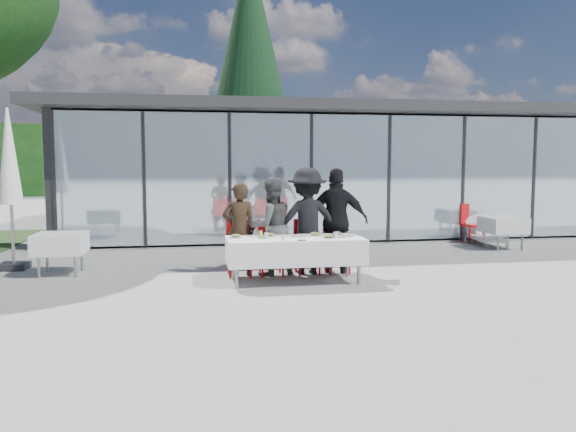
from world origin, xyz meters
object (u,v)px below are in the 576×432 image
object	(u,v)px
plate_extra	(329,237)
lounger	(483,234)
diner_c	(307,221)
diner_chair_d	(336,243)
diner_chair_a	(239,245)
spare_table_right	(503,225)
diner_a	(239,230)
plate_c	(315,235)
juice_bottle	(261,235)
dining_table	(295,250)
plate_b	(270,235)
conifer_tree	(250,60)
spare_chair_b	(492,219)
plate_d	(337,234)
spare_table_left	(60,244)
folded_eyeglasses	(302,240)
spare_chair_a	(471,221)
diner_d	(337,221)
plate_a	(236,236)
market_umbrella	(9,166)
diner_chair_c	(307,244)
diner_chair_b	(271,244)
diner_b	(271,227)

from	to	relation	value
plate_extra	lounger	world-z (taller)	plate_extra
diner_c	diner_chair_d	bearing A→B (deg)	-174.36
diner_chair_a	spare_table_right	size ratio (longest dim) A/B	1.13
diner_a	diner_chair_a	world-z (taller)	diner_a
plate_c	juice_bottle	xyz separation A→B (m)	(-0.94, -0.18, 0.04)
dining_table	plate_extra	distance (m)	0.62
diner_chair_a	plate_b	size ratio (longest dim) A/B	3.88
conifer_tree	spare_chair_b	bearing A→B (deg)	-58.39
plate_d	spare_chair_b	world-z (taller)	spare_chair_b
diner_a	conifer_tree	xyz separation A→B (m)	(1.48, 12.34, 5.17)
spare_table_left	folded_eyeglasses	bearing A→B (deg)	-23.17
juice_bottle	spare_table_right	world-z (taller)	juice_bottle
plate_b	spare_chair_a	xyz separation A→B (m)	(5.61, 3.78, -0.24)
diner_a	spare_table_left	distance (m)	3.21
plate_c	conifer_tree	xyz separation A→B (m)	(0.24, 12.90, 5.21)
diner_d	plate_extra	bearing A→B (deg)	86.97
plate_a	spare_table_left	world-z (taller)	plate_a
diner_a	folded_eyeglasses	xyz separation A→B (m)	(0.91, -1.08, -0.06)
diner_d	plate_b	size ratio (longest dim) A/B	7.56
diner_d	plate_b	xyz separation A→B (m)	(-1.30, -0.53, -0.17)
juice_bottle	market_umbrella	bearing A→B (deg)	155.13
diner_c	dining_table	bearing A→B (deg)	64.78
diner_chair_c	market_umbrella	bearing A→B (deg)	166.65
diner_chair_d	spare_table_right	world-z (taller)	diner_chair_d
plate_d	diner_a	bearing A→B (deg)	162.74
lounger	spare_chair_b	bearing A→B (deg)	47.95
spare_chair_a	lounger	xyz separation A→B (m)	(0.17, -0.34, -0.28)
diner_chair_b	plate_a	distance (m)	0.95
diner_d	spare_chair_a	world-z (taller)	diner_d
diner_chair_d	spare_chair_a	xyz separation A→B (m)	(4.31, 3.21, 0.00)
plate_a	juice_bottle	xyz separation A→B (m)	(0.39, -0.15, 0.04)
lounger	diner_chair_a	bearing A→B (deg)	-155.36
conifer_tree	diner_chair_b	bearing A→B (deg)	-94.25
plate_a	plate_extra	distance (m)	1.54
diner_chair_d	plate_d	world-z (taller)	diner_chair_d
folded_eyeglasses	spare_table_left	world-z (taller)	folded_eyeglasses
spare_table_left	market_umbrella	xyz separation A→B (m)	(-0.98, 0.66, 1.38)
plate_b	juice_bottle	distance (m)	0.27
plate_a	spare_table_right	distance (m)	6.98
diner_chair_d	lounger	bearing A→B (deg)	32.62
diner_c	plate_c	bearing A→B (deg)	92.75
diner_b	diner_d	size ratio (longest dim) A/B	0.91
dining_table	diner_chair_b	world-z (taller)	diner_chair_b
plate_a	market_umbrella	bearing A→B (deg)	154.70
diner_chair_b	lounger	distance (m)	6.37
diner_chair_c	spare_chair_a	world-z (taller)	same
folded_eyeglasses	conifer_tree	bearing A→B (deg)	87.57
diner_b	spare_chair_b	world-z (taller)	diner_b
diner_chair_d	folded_eyeglasses	bearing A→B (deg)	-127.49
diner_c	plate_d	world-z (taller)	diner_c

